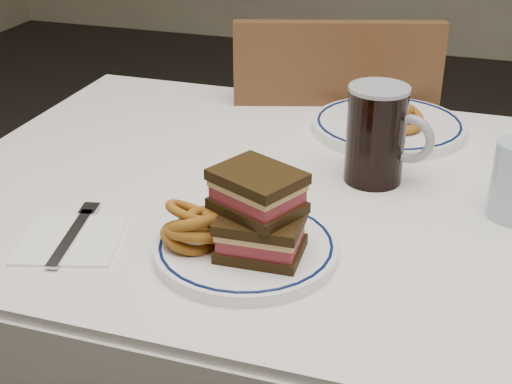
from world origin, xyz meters
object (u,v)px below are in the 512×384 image
(main_plate, at_px, (246,247))
(far_plate, at_px, (388,125))
(beer_mug, at_px, (378,134))
(chair_far, at_px, (327,185))
(reuben_sandwich, at_px, (259,213))

(main_plate, xyz_separation_m, far_plate, (0.12, 0.50, 0.00))
(main_plate, relative_size, beer_mug, 1.56)
(chair_far, height_order, far_plate, chair_far)
(main_plate, height_order, beer_mug, beer_mug)
(main_plate, bearing_deg, reuben_sandwich, -27.29)
(chair_far, distance_m, far_plate, 0.38)
(chair_far, relative_size, reuben_sandwich, 6.85)
(beer_mug, bearing_deg, far_plate, 92.56)
(main_plate, bearing_deg, far_plate, 76.68)
(far_plate, bearing_deg, chair_far, 125.02)
(reuben_sandwich, xyz_separation_m, beer_mug, (0.11, 0.29, 0.01))
(chair_far, bearing_deg, main_plate, -86.71)
(chair_far, bearing_deg, reuben_sandwich, -85.05)
(beer_mug, bearing_deg, reuben_sandwich, -110.03)
(chair_far, xyz_separation_m, main_plate, (0.04, -0.73, 0.26))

